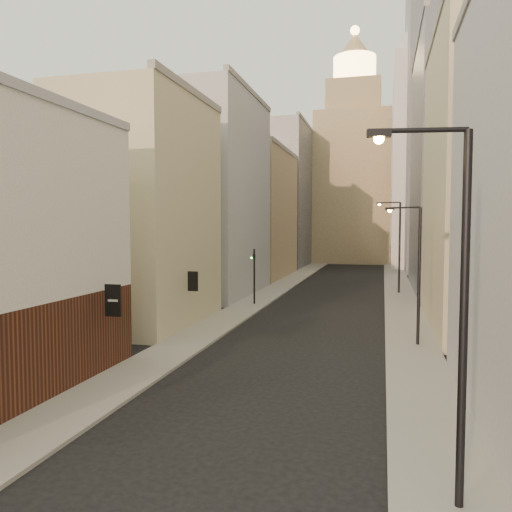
{
  "coord_description": "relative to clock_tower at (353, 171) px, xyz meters",
  "views": [
    {
      "loc": [
        4.78,
        -6.53,
        7.07
      ],
      "look_at": [
        -1.33,
        17.41,
        5.55
      ],
      "focal_mm": 35.0,
      "sensor_mm": 36.0,
      "label": 1
    }
  ],
  "objects": [
    {
      "name": "right_bldg_wingrid",
      "position": [
        13.0,
        -42.0,
        -4.63
      ],
      "size": [
        8.0,
        20.0,
        26.0
      ],
      "primitive_type": "cube",
      "color": "gray",
      "rests_on": "ground"
    },
    {
      "name": "right_bldg_beige",
      "position": [
        13.0,
        -62.0,
        -7.63
      ],
      "size": [
        8.0,
        16.0,
        20.0
      ],
      "primitive_type": "cube",
      "color": "#BBB08A",
      "rests_on": "ground"
    },
    {
      "name": "left_bldg_beige",
      "position": [
        -11.0,
        -66.0,
        -9.63
      ],
      "size": [
        8.0,
        12.0,
        16.0
      ],
      "primitive_type": "cube",
      "color": "#BBB08A",
      "rests_on": "ground"
    },
    {
      "name": "traffic_light_left",
      "position": [
        -5.2,
        -56.16,
        -13.98
      ],
      "size": [
        0.62,
        0.58,
        5.0
      ],
      "rotation": [
        0.0,
        0.0,
        2.75
      ],
      "color": "black",
      "rests_on": "ground"
    },
    {
      "name": "streetlamp_near",
      "position": [
        7.45,
        -85.8,
        -12.27
      ],
      "size": [
        2.45,
        0.57,
        9.39
      ],
      "rotation": [
        0.0,
        0.0,
        0.15
      ],
      "color": "black",
      "rests_on": "ground"
    },
    {
      "name": "left_bldg_tan",
      "position": [
        -11.0,
        -32.0,
        -9.13
      ],
      "size": [
        8.0,
        18.0,
        17.0
      ],
      "primitive_type": "cube",
      "color": "#907B58",
      "rests_on": "ground"
    },
    {
      "name": "clock_tower",
      "position": [
        0.0,
        0.0,
        0.0
      ],
      "size": [
        14.0,
        14.0,
        44.9
      ],
      "color": "#907B58",
      "rests_on": "ground"
    },
    {
      "name": "sidewalk_right",
      "position": [
        7.5,
        -37.0,
        -17.56
      ],
      "size": [
        3.0,
        140.0,
        0.15
      ],
      "primitive_type": "cube",
      "color": "gray",
      "rests_on": "ground"
    },
    {
      "name": "left_bldg_wingrid",
      "position": [
        -11.0,
        -12.0,
        -5.63
      ],
      "size": [
        8.0,
        20.0,
        24.0
      ],
      "primitive_type": "cube",
      "color": "gray",
      "rests_on": "ground"
    },
    {
      "name": "highrise",
      "position": [
        19.0,
        -14.0,
        8.02
      ],
      "size": [
        21.0,
        23.0,
        51.2
      ],
      "color": "gray",
      "rests_on": "ground"
    },
    {
      "name": "white_tower",
      "position": [
        11.0,
        -14.0,
        0.97
      ],
      "size": [
        8.0,
        8.0,
        41.5
      ],
      "color": "silver",
      "rests_on": "ground"
    },
    {
      "name": "left_bldg_grey",
      "position": [
        -11.0,
        -50.0,
        -7.63
      ],
      "size": [
        8.0,
        16.0,
        20.0
      ],
      "primitive_type": "cube",
      "color": "#98989E",
      "rests_on": "ground"
    },
    {
      "name": "streetlamp_mid",
      "position": [
        7.63,
        -68.35,
        -12.97
      ],
      "size": [
        2.05,
        0.89,
        8.16
      ],
      "rotation": [
        0.0,
        0.0,
        -0.35
      ],
      "color": "black",
      "rests_on": "ground"
    },
    {
      "name": "streetlamp_far",
      "position": [
        7.18,
        -45.4,
        -12.22
      ],
      "size": [
        2.48,
        0.51,
        9.48
      ],
      "rotation": [
        0.0,
        0.0,
        -0.12
      ],
      "color": "black",
      "rests_on": "ground"
    },
    {
      "name": "sidewalk_left",
      "position": [
        -5.5,
        -37.0,
        -17.56
      ],
      "size": [
        3.0,
        140.0,
        0.15
      ],
      "primitive_type": "cube",
      "color": "gray",
      "rests_on": "ground"
    }
  ]
}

